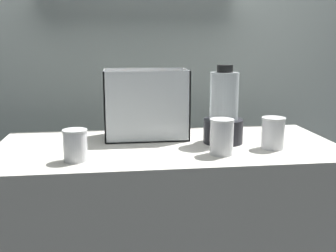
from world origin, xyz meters
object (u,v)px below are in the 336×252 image
carrot_display_bin (146,116)px  juice_cup_pomegranate_left (222,139)px  juice_cup_mango_middle (273,135)px  juice_cup_carrot_far_left (75,147)px  blender_pitcher (224,113)px

carrot_display_bin → juice_cup_pomegranate_left: size_ratio=2.65×
carrot_display_bin → juice_cup_mango_middle: size_ratio=2.87×
juice_cup_pomegranate_left → juice_cup_mango_middle: 0.23m
juice_cup_carrot_far_left → juice_cup_mango_middle: 0.76m
juice_cup_carrot_far_left → juice_cup_pomegranate_left: 0.54m
carrot_display_bin → juice_cup_mango_middle: bearing=-27.6°
blender_pitcher → juice_cup_carrot_far_left: size_ratio=2.84×
juice_cup_mango_middle → juice_cup_pomegranate_left: bearing=-165.8°
carrot_display_bin → juice_cup_mango_middle: 0.55m
juice_cup_carrot_far_left → blender_pitcher: bearing=17.8°
juice_cup_mango_middle → carrot_display_bin: bearing=152.4°
blender_pitcher → juice_cup_pomegranate_left: 0.19m
juice_cup_mango_middle → blender_pitcher: bearing=145.4°
blender_pitcher → juice_cup_mango_middle: size_ratio=2.59×
carrot_display_bin → blender_pitcher: 0.34m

